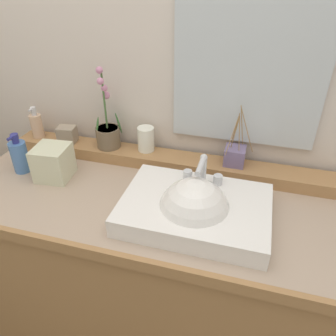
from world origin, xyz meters
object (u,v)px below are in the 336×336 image
object	(u,v)px
reed_diffuser	(235,155)
tumbler_cup	(146,139)
trinket_box	(67,134)
lotion_bottle	(20,156)
potted_plant	(108,132)
tissue_box	(53,162)
soap_dispenser	(37,125)
sink_basin	(194,211)

from	to	relation	value
reed_diffuser	tumbler_cup	bearing A→B (deg)	178.59
reed_diffuser	trinket_box	size ratio (longest dim) A/B	3.24
lotion_bottle	tumbler_cup	bearing A→B (deg)	25.21
potted_plant	trinket_box	world-z (taller)	potted_plant
tumbler_cup	tissue_box	size ratio (longest dim) A/B	0.78
tumbler_cup	trinket_box	world-z (taller)	tumbler_cup
potted_plant	reed_diffuser	xyz separation A→B (m)	(0.54, 0.00, -0.03)
tumbler_cup	lotion_bottle	size ratio (longest dim) A/B	0.62
potted_plant	trinket_box	bearing A→B (deg)	-176.45
reed_diffuser	lotion_bottle	world-z (taller)	reed_diffuser
trinket_box	tissue_box	xyz separation A→B (m)	(0.05, -0.20, -0.02)
soap_dispenser	trinket_box	size ratio (longest dim) A/B	1.89
soap_dispenser	sink_basin	bearing A→B (deg)	-20.81
tissue_box	potted_plant	bearing A→B (deg)	55.53
trinket_box	lotion_bottle	bearing A→B (deg)	-126.15
trinket_box	potted_plant	bearing A→B (deg)	-4.27
potted_plant	tumbler_cup	xyz separation A→B (m)	(0.17, 0.01, -0.02)
tissue_box	tumbler_cup	bearing A→B (deg)	35.53
sink_basin	potted_plant	bearing A→B (deg)	145.46
reed_diffuser	trinket_box	xyz separation A→B (m)	(-0.74, -0.02, -0.00)
reed_diffuser	tissue_box	bearing A→B (deg)	-162.74
lotion_bottle	sink_basin	bearing A→B (deg)	-7.69
sink_basin	tissue_box	bearing A→B (deg)	170.56
soap_dispenser	tumbler_cup	distance (m)	0.52
tissue_box	reed_diffuser	bearing A→B (deg)	17.26
sink_basin	reed_diffuser	bearing A→B (deg)	73.18
sink_basin	trinket_box	size ratio (longest dim) A/B	6.43
potted_plant	tumbler_cup	size ratio (longest dim) A/B	3.34
tumbler_cup	reed_diffuser	distance (m)	0.38
tumbler_cup	reed_diffuser	size ratio (longest dim) A/B	0.42
lotion_bottle	tissue_box	size ratio (longest dim) A/B	1.25
soap_dispenser	tissue_box	bearing A→B (deg)	-44.91
trinket_box	lotion_bottle	world-z (taller)	lotion_bottle
soap_dispenser	tissue_box	size ratio (longest dim) A/B	1.08
potted_plant	tissue_box	xyz separation A→B (m)	(-0.14, -0.21, -0.05)
trinket_box	tissue_box	world-z (taller)	tissue_box
tumbler_cup	tissue_box	xyz separation A→B (m)	(-0.31, -0.22, -0.04)
reed_diffuser	tissue_box	size ratio (longest dim) A/B	1.84
soap_dispenser	reed_diffuser	world-z (taller)	reed_diffuser
tumbler_cup	reed_diffuser	xyz separation A→B (m)	(0.38, -0.01, -0.01)
potted_plant	soap_dispenser	world-z (taller)	potted_plant
tissue_box	lotion_bottle	bearing A→B (deg)	179.08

